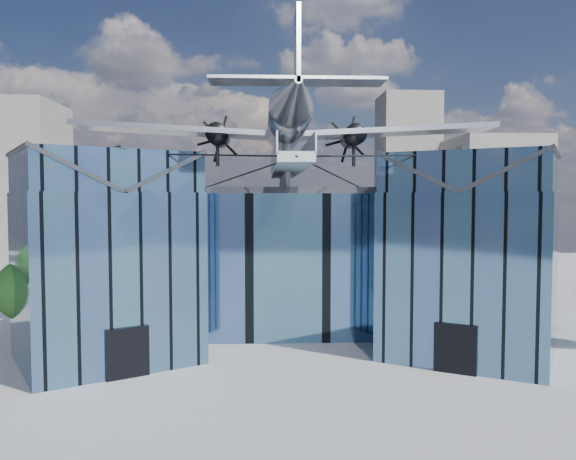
{
  "coord_description": "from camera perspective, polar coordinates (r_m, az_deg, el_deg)",
  "views": [
    {
      "loc": [
        -1.56,
        -33.02,
        9.11
      ],
      "look_at": [
        0.0,
        2.0,
        7.2
      ],
      "focal_mm": 35.0,
      "sensor_mm": 36.0,
      "label": 1
    }
  ],
  "objects": [
    {
      "name": "bg_towers",
      "position": [
        83.57,
        -0.49,
        3.74
      ],
      "size": [
        77.0,
        24.5,
        26.0
      ],
      "color": "slate",
      "rests_on": "ground"
    },
    {
      "name": "museum",
      "position": [
        39.03,
        -0.25,
        -2.13
      ],
      "size": [
        32.88,
        24.5,
        17.6
      ],
      "color": "#4C729C",
      "rests_on": "ground"
    },
    {
      "name": "ground_plane",
      "position": [
        34.29,
        0.15,
        -12.29
      ],
      "size": [
        120.0,
        120.0,
        0.0
      ],
      "primitive_type": "plane",
      "color": "gray"
    },
    {
      "name": "tree_plaza_w",
      "position": [
        36.2,
        -24.99,
        -5.57
      ],
      "size": [
        4.31,
        4.31,
        5.65
      ],
      "rotation": [
        0.0,
        0.0,
        0.22
      ],
      "color": "#301D13",
      "rests_on": "ground"
    }
  ]
}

